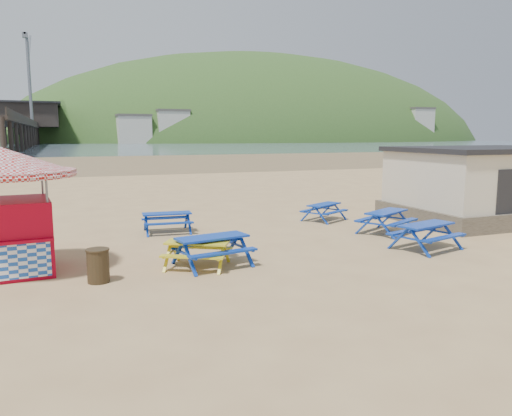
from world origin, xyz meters
name	(u,v)px	position (x,y,z in m)	size (l,w,h in m)	color
ground	(270,243)	(0.00, 0.00, 0.00)	(400.00, 400.00, 0.00)	tan
wet_sand	(114,161)	(0.00, 55.00, 0.00)	(400.00, 400.00, 0.00)	olive
sea	(81,144)	(0.00, 170.00, 0.01)	(400.00, 400.00, 0.00)	#485A67
picnic_table_blue_a	(167,223)	(-2.94, 3.08, 0.38)	(1.92, 1.59, 0.76)	#0E32A5
picnic_table_blue_c	(324,212)	(3.90, 3.26, 0.36)	(2.19, 2.06, 0.73)	#0E32A5
picnic_table_blue_d	(212,251)	(-2.68, -2.14, 0.43)	(2.29, 1.98, 0.85)	#0E32A5
picnic_table_blue_e	(426,236)	(4.34, -2.71, 0.42)	(2.36, 2.09, 0.84)	#0E32A5
picnic_table_blue_f	(386,222)	(4.75, -0.01, 0.42)	(2.53, 2.36, 0.84)	#0E32A5
picnic_table_yellow	(197,254)	(-3.12, -2.17, 0.37)	(2.22, 2.09, 0.73)	gold
ice_cream_kiosk	(4,195)	(-8.00, -0.91, 2.13)	(4.08, 4.08, 3.38)	#A80019
litter_bin	(98,265)	(-5.82, -2.66, 0.44)	(0.59, 0.59, 0.86)	#3C2B1A
amenity_block	(484,184)	(10.50, 1.00, 1.57)	(7.40, 5.40, 3.15)	#665B4C
pier	(25,128)	(-17.99, 178.23, 5.46)	(24.00, 220.00, 39.29)	black
headland_town	(259,160)	(90.00, 229.68, -9.91)	(264.00, 144.00, 108.00)	#2D4C1E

